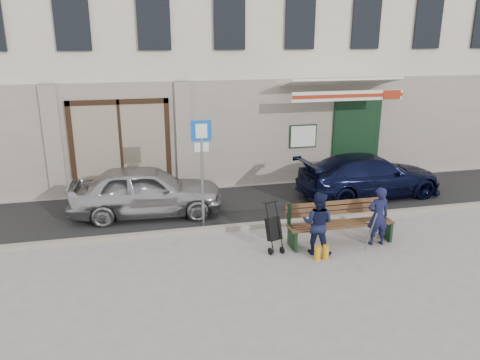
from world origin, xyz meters
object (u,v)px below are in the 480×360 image
object	(u,v)px
man	(378,216)
stroller	(274,230)
car_navy	(370,176)
bench	(339,224)
woman	(318,223)
parking_sign	(202,157)
car_silver	(147,191)

from	to	relation	value
man	stroller	bearing A→B (deg)	-1.97
car_navy	stroller	distance (m)	4.66
car_navy	man	bearing A→B (deg)	150.55
car_navy	bench	world-z (taller)	car_navy
man	woman	distance (m)	1.45
woman	man	bearing A→B (deg)	-141.03
man	woman	size ratio (longest dim) A/B	0.97
bench	man	xyz separation A→B (m)	(0.80, -0.26, 0.21)
car_navy	woman	world-z (taller)	woman
parking_sign	bench	bearing A→B (deg)	-29.99
man	car_navy	bearing A→B (deg)	-111.26
bench	stroller	xyz separation A→B (m)	(-1.50, -0.02, 0.01)
car_navy	man	distance (m)	3.35
car_silver	man	world-z (taller)	man
man	woman	bearing A→B (deg)	8.12
parking_sign	woman	bearing A→B (deg)	-42.88
woman	car_navy	bearing A→B (deg)	-97.73
car_silver	man	distance (m)	5.69
car_navy	woman	bearing A→B (deg)	133.24
bench	woman	distance (m)	0.78
car_silver	car_navy	size ratio (longest dim) A/B	0.91
bench	stroller	size ratio (longest dim) A/B	2.26
parking_sign	man	size ratio (longest dim) A/B	1.96
stroller	parking_sign	bearing A→B (deg)	108.46
stroller	car_silver	bearing A→B (deg)	113.91
car_navy	man	xyz separation A→B (m)	(-1.42, -3.03, 0.05)
car_silver	stroller	bearing A→B (deg)	-133.45
car_silver	car_navy	bearing A→B (deg)	-85.76
bench	car_silver	bearing A→B (deg)	146.03
car_navy	man	size ratio (longest dim) A/B	3.18
car_silver	car_navy	distance (m)	6.26
man	stroller	distance (m)	2.32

